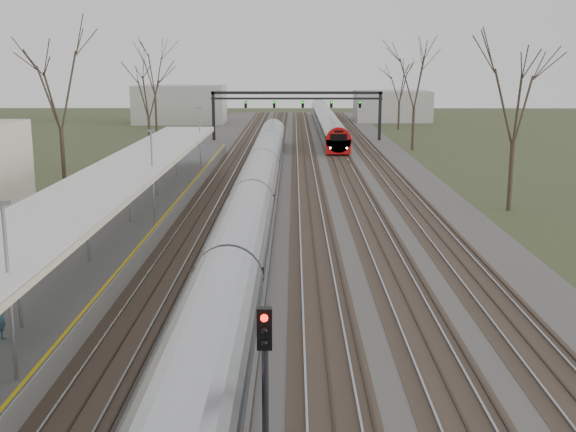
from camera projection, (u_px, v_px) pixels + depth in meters
The scene contains 9 objects.
track_bed at pixel (298, 179), 60.06m from camera, with size 24.00×160.00×0.22m.
platform at pixel (143, 218), 42.93m from camera, with size 3.50×69.00×1.00m, color #9E9B93.
canopy at pixel (123, 172), 37.80m from camera, with size 4.10×50.00×3.11m.
signal_gantry at pixel (297, 101), 88.37m from camera, with size 21.00×0.59×6.08m.
tree_west_far at pixel (58, 84), 51.69m from camera, with size 5.50×5.50×11.33m.
tree_east_far at pixel (516, 99), 45.73m from camera, with size 5.00×5.00×10.30m.
train_near at pixel (258, 185), 48.40m from camera, with size 2.62×75.21×3.05m.
train_far at pixel (326, 120), 103.00m from camera, with size 2.62×60.21×3.05m.
signal_post at pixel (265, 363), 16.79m from camera, with size 0.35×0.45×4.10m.
Camera 1 is at (-0.08, -4.39, 9.59)m, focal length 45.00 mm.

